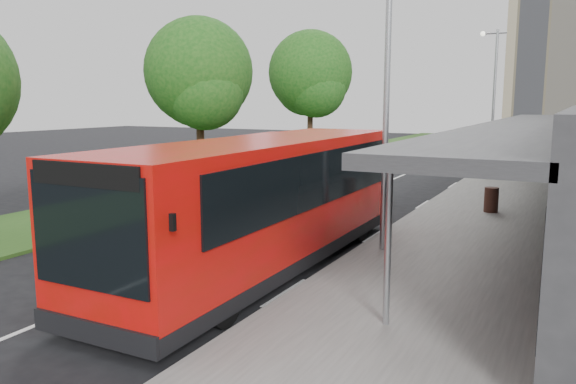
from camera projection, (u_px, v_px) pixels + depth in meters
name	position (u px, v px, depth m)	size (l,w,h in m)	color
ground	(214.00, 253.00, 15.56)	(120.00, 120.00, 0.00)	black
pavement	(519.00, 177.00, 30.31)	(5.00, 80.00, 0.15)	slate
grass_verge	(303.00, 165.00, 36.25)	(5.00, 80.00, 0.10)	#254C18
lane_centre_line	(383.00, 183.00, 28.69)	(0.12, 70.00, 0.01)	silver
kerb_dashes	(464.00, 178.00, 30.68)	(0.12, 56.00, 0.01)	silver
tree_mid	(199.00, 79.00, 25.86)	(4.97, 4.97, 7.98)	black
tree_far	(311.00, 78.00, 36.29)	(5.41, 5.41, 8.69)	black
lamp_post_near	(384.00, 79.00, 14.68)	(1.44, 0.28, 8.00)	#95999E
lamp_post_far	(493.00, 91.00, 32.18)	(1.44, 0.28, 8.00)	#95999E
bus_main	(265.00, 203.00, 13.92)	(3.10, 11.46, 3.24)	red
bus_second	(241.00, 184.00, 18.27)	(3.51, 10.48, 2.92)	red
litter_bin	(491.00, 200.00, 20.45)	(0.50, 0.50, 0.90)	#371D16
bollard	(487.00, 169.00, 29.26)	(0.16, 0.16, 0.99)	yellow
car_near	(487.00, 144.00, 46.86)	(1.53, 3.81, 1.30)	#600D0F
car_far	(469.00, 138.00, 54.78)	(1.28, 3.67, 1.21)	navy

